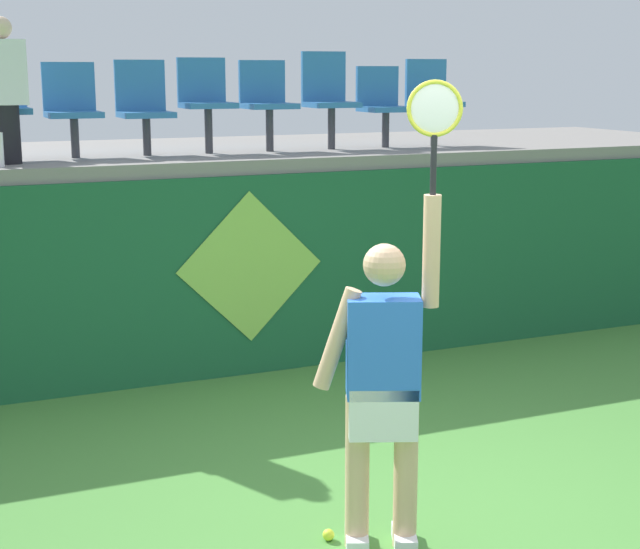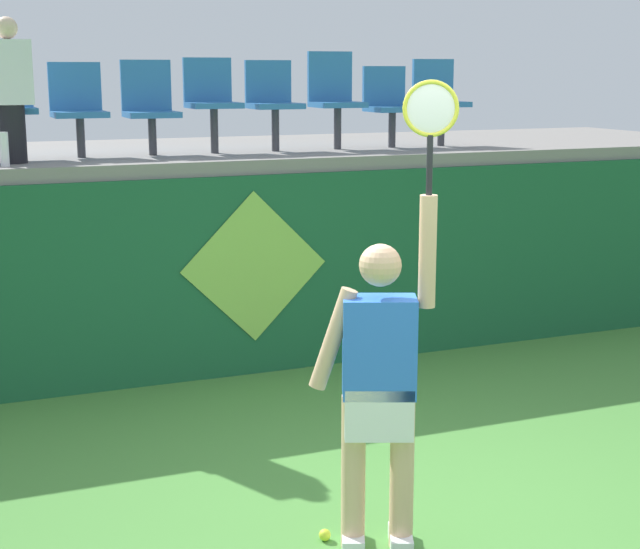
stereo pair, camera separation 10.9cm
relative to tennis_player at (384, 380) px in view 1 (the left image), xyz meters
The scene contains 15 objects.
ground_plane 0.99m from the tennis_player, 12.37° to the left, with size 40.00×40.00×0.00m, color #478438.
court_back_wall 3.29m from the tennis_player, 84.86° to the left, with size 11.22×0.20×1.69m, color #195633.
spectator_platform 4.75m from the tennis_player, 86.39° to the left, with size 11.22×2.89×0.12m, color gray.
tennis_player is the anchor object (origin of this frame).
tennis_ball 0.95m from the tennis_player, 145.79° to the left, with size 0.07×0.07×0.07m, color #D1E533.
stadium_chair_1 4.55m from the tennis_player, 109.51° to the left, with size 0.44×0.42×0.84m.
stadium_chair_2 4.39m from the tennis_player, 102.13° to the left, with size 0.44×0.42×0.79m.
stadium_chair_3 4.31m from the tennis_player, 93.76° to the left, with size 0.44×0.42×0.81m.
stadium_chair_4 4.32m from the tennis_player, 86.00° to the left, with size 0.44×0.42×0.84m.
stadium_chair_5 4.39m from the tennis_player, 78.11° to the left, with size 0.44×0.42×0.82m.
stadium_chair_6 4.57m from the tennis_player, 70.21° to the left, with size 0.44×0.42×0.90m.
stadium_chair_7 4.76m from the tennis_player, 63.49° to the left, with size 0.44×0.42×0.76m.
stadium_chair_8 5.02m from the tennis_player, 57.85° to the left, with size 0.44×0.42×0.83m.
spectator_0 4.24m from the tennis_player, 111.42° to the left, with size 0.34×0.20×1.13m.
wall_signage_mount 3.33m from the tennis_player, 83.52° to the left, with size 1.27×0.01×1.56m.
Camera 1 is at (-2.52, -4.41, 2.53)m, focal length 54.64 mm.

